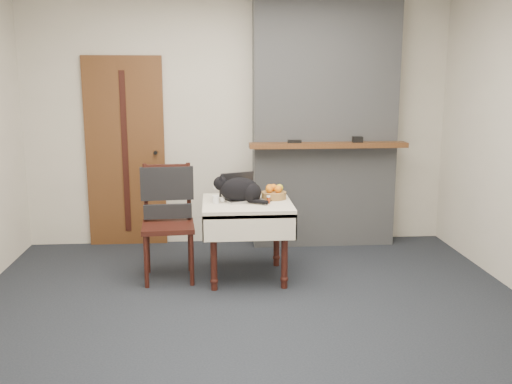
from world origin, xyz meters
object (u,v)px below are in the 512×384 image
fruit_basket (274,193)px  chair (168,205)px  cream_jar (216,199)px  laptop (240,193)px  side_table (247,214)px  cat (241,190)px  door (126,152)px  pill_bottle (268,199)px

fruit_basket → chair: (-0.96, 0.00, -0.10)m
cream_jar → laptop: bearing=31.5°
side_table → cat: size_ratio=1.61×
side_table → fruit_basket: bearing=23.0°
door → chair: bearing=-64.3°
cat → chair: 0.68m
cream_jar → cat: bearing=9.5°
door → side_table: 1.74m
laptop → fruit_basket: laptop is taller
laptop → fruit_basket: 0.31m
chair → side_table: bearing=-13.1°
cat → cream_jar: (-0.22, -0.04, -0.07)m
side_table → pill_bottle: 0.25m
chair → cat: bearing=-14.6°
fruit_basket → laptop: bearing=-176.9°
side_table → cream_jar: cream_jar is taller
laptop → pill_bottle: (0.24, -0.18, -0.02)m
door → cat: 1.66m
fruit_basket → cat: bearing=-159.4°
cat → chair: bearing=-176.7°
fruit_basket → chair: size_ratio=0.22×
pill_bottle → door: bearing=137.9°
laptop → chair: 0.66m
side_table → laptop: size_ratio=1.94×
cream_jar → fruit_basket: 0.55m
cat → fruit_basket: cat is taller
cat → fruit_basket: bearing=34.3°
laptop → cat: 0.11m
chair → door: bearing=111.5°
side_table → chair: bearing=171.0°
side_table → cat: bearing=-171.4°
side_table → fruit_basket: size_ratio=3.47×
door → cream_jar: size_ratio=29.47×
side_table → pill_bottle: (0.18, -0.09, 0.15)m
fruit_basket → side_table: bearing=-157.0°
door → laptop: (1.16, -1.08, -0.24)m
chair → fruit_basket: bearing=-4.4°
cat → door: bearing=148.3°
side_table → cat: 0.23m
laptop → cream_jar: bearing=-170.4°
fruit_basket → pill_bottle: bearing=-109.1°
cream_jar → fruit_basket: size_ratio=0.30×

